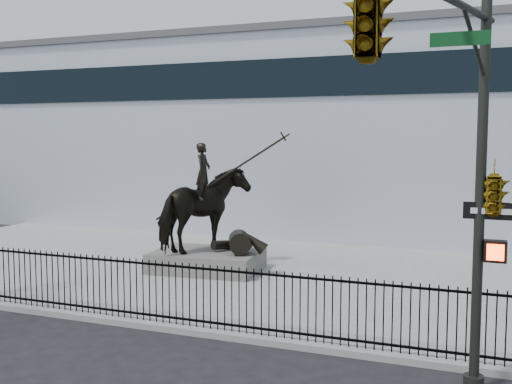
% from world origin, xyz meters
% --- Properties ---
extents(ground, '(120.00, 120.00, 0.00)m').
position_xyz_m(ground, '(0.00, 0.00, 0.00)').
color(ground, black).
rests_on(ground, ground).
extents(plaza, '(30.00, 12.00, 0.15)m').
position_xyz_m(plaza, '(0.00, 7.00, 0.07)').
color(plaza, gray).
rests_on(plaza, ground).
extents(building, '(44.00, 14.00, 9.00)m').
position_xyz_m(building, '(0.00, 20.00, 4.50)').
color(building, silver).
rests_on(building, ground).
extents(picket_fence, '(22.10, 0.10, 1.50)m').
position_xyz_m(picket_fence, '(0.00, 1.25, 0.90)').
color(picket_fence, black).
rests_on(picket_fence, plaza).
extents(statue_plinth, '(3.66, 2.68, 0.65)m').
position_xyz_m(statue_plinth, '(-1.48, 6.65, 0.47)').
color(statue_plinth, '#53504C').
rests_on(statue_plinth, plaza).
extents(equestrian_statue, '(4.43, 2.94, 3.76)m').
position_xyz_m(equestrian_statue, '(-1.42, 6.65, 2.16)').
color(equestrian_statue, black).
rests_on(equestrian_statue, statue_plinth).
extents(traffic_signal_right, '(2.17, 6.86, 7.00)m').
position_xyz_m(traffic_signal_right, '(6.47, -2.00, 4.85)').
color(traffic_signal_right, black).
rests_on(traffic_signal_right, ground).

